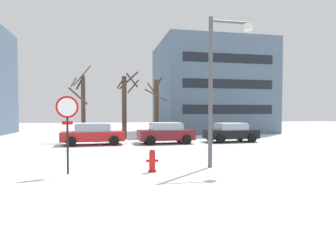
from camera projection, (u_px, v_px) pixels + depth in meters
name	position (u px, v px, depth m)	size (l,w,h in m)	color
ground_plane	(92.00, 165.00, 12.52)	(120.00, 120.00, 0.00)	white
road_surface	(94.00, 155.00, 15.50)	(80.00, 8.11, 0.00)	silver
stop_sign	(67.00, 119.00, 10.52)	(0.76, 0.12, 2.71)	black
fire_hydrant	(152.00, 160.00, 10.94)	(0.44, 0.30, 0.86)	red
street_lamp	(218.00, 76.00, 11.83)	(1.80, 0.36, 5.81)	#4C4F54
parked_car_red	(93.00, 134.00, 20.51)	(4.21, 2.31, 1.47)	red
parked_car_maroon	(166.00, 133.00, 21.31)	(3.92, 2.17, 1.48)	maroon
parked_car_black	(231.00, 132.00, 22.58)	(3.89, 2.22, 1.41)	black
tree_far_left	(83.00, 106.00, 23.21)	(1.63, 1.91, 5.87)	#423326
tree_far_mid	(125.00, 105.00, 24.82)	(1.85, 2.38, 5.61)	#423326
tree_far_right	(156.00, 108.00, 24.25)	(1.73, 1.62, 5.04)	#423326
building_far_right	(210.00, 88.00, 35.36)	(11.78, 10.91, 10.18)	slate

